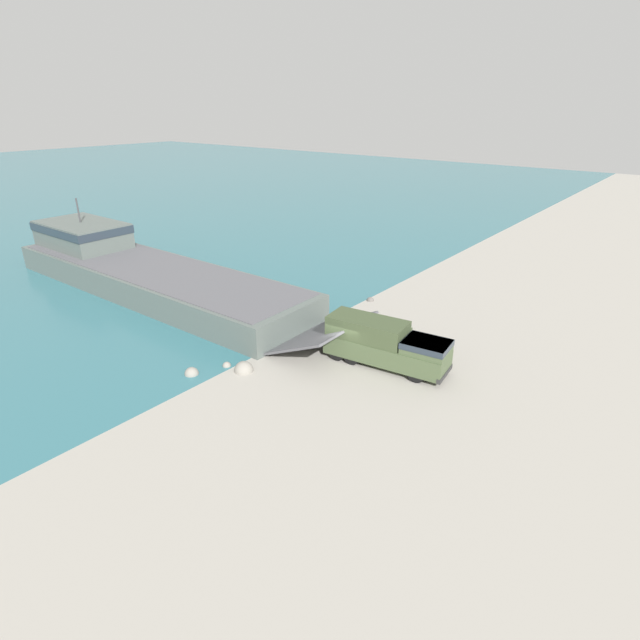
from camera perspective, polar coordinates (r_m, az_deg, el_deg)
The scene contains 8 objects.
ground_plane at distance 33.70m, azimuth 2.85°, elevation -4.56°, with size 240.00×240.00×0.00m, color #9E998E.
landing_craft at distance 49.60m, azimuth -20.02°, elevation 5.55°, with size 8.77×38.49×7.22m.
military_truck at distance 32.61m, azimuth 7.42°, elevation -2.71°, with size 3.45×8.41×3.01m.
soldier_on_ramp at distance 35.48m, azimuth 10.09°, elevation -1.60°, with size 0.32×0.48×1.73m.
shoreline_rock_a at distance 43.84m, azimuth 5.76°, elevation 2.22°, with size 0.63×0.63×0.63m, color #66605B.
shoreline_rock_b at distance 32.72m, azimuth -8.69°, elevation -5.74°, with size 1.27×1.27×1.27m, color gray.
shoreline_rock_c at distance 33.46m, azimuth -10.61°, elevation -5.19°, with size 0.57×0.57×0.57m, color gray.
shoreline_rock_d at distance 33.00m, azimuth -14.45°, elevation -6.00°, with size 0.90×0.90×0.90m, color gray.
Camera 1 is at (-24.22, -17.26, 15.86)m, focal length 28.00 mm.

